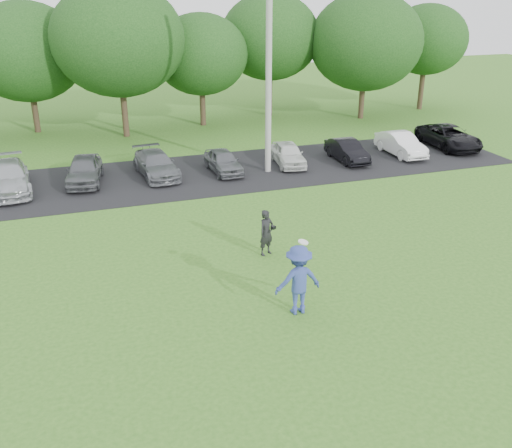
% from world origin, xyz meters
% --- Properties ---
extents(ground, '(100.00, 100.00, 0.00)m').
position_xyz_m(ground, '(0.00, 0.00, 0.00)').
color(ground, '#32661D').
rests_on(ground, ground).
extents(parking_lot, '(32.00, 6.50, 0.03)m').
position_xyz_m(parking_lot, '(0.00, 13.00, 0.01)').
color(parking_lot, black).
rests_on(parking_lot, ground).
extents(utility_pole, '(0.28, 0.28, 9.71)m').
position_xyz_m(utility_pole, '(3.59, 12.40, 4.86)').
color(utility_pole, '#9B9B96').
rests_on(utility_pole, ground).
extents(frisbee_player, '(1.28, 0.79, 2.29)m').
position_xyz_m(frisbee_player, '(0.08, 0.18, 0.99)').
color(frisbee_player, '#31428B').
rests_on(frisbee_player, ground).
extents(camera_bystander, '(0.67, 0.58, 1.56)m').
position_xyz_m(camera_bystander, '(0.49, 3.87, 0.78)').
color(camera_bystander, black).
rests_on(camera_bystander, ground).
extents(parked_cars, '(30.37, 4.62, 1.26)m').
position_xyz_m(parked_cars, '(-0.38, 13.16, 0.62)').
color(parked_cars, silver).
rests_on(parked_cars, parking_lot).
extents(tree_row, '(42.39, 9.85, 8.64)m').
position_xyz_m(tree_row, '(1.51, 22.76, 4.91)').
color(tree_row, '#38281C').
rests_on(tree_row, ground).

